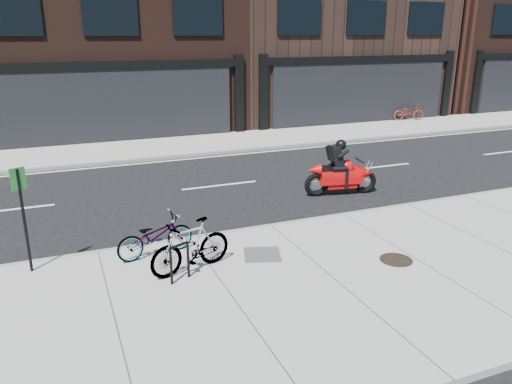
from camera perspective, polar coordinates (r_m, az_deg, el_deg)
name	(u,v)px	position (r m, az deg, el deg)	size (l,w,h in m)	color
ground	(242,205)	(13.74, -1.57, -1.52)	(120.00, 120.00, 0.00)	black
sidewalk_near	(337,284)	(9.58, 9.22, -10.35)	(60.00, 6.00, 0.13)	gray
sidewalk_far	(176,146)	(20.89, -9.12, 5.20)	(60.00, 3.50, 0.13)	gray
building_mideast	(316,0)	(30.40, 6.91, 20.91)	(12.00, 10.00, 12.50)	black
building_east	(479,1)	(37.66, 24.14, 19.34)	(10.00, 10.00, 13.00)	black
bike_rack	(180,259)	(9.36, -8.73, -7.59)	(0.41, 0.21, 0.74)	black
bicycle_front	(155,236)	(10.47, -11.46, -4.94)	(0.57, 1.64, 0.86)	gray
bicycle_rear	(191,246)	(9.68, -7.49, -6.13)	(0.49, 1.72, 1.03)	gray
motorcycle	(344,172)	(14.71, 10.06, 2.25)	(2.20, 0.81, 1.65)	black
bicycle_far	(409,112)	(27.57, 17.05, 8.71)	(0.56, 1.60, 0.84)	maroon
manhole_cover	(396,260)	(10.61, 15.71, -7.47)	(0.66, 0.66, 0.01)	black
utility_grate	(262,254)	(10.45, 0.71, -7.15)	(0.75, 0.75, 0.01)	#505053
sign_post	(23,211)	(10.28, -25.09, -1.97)	(0.26, 0.13, 2.07)	black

